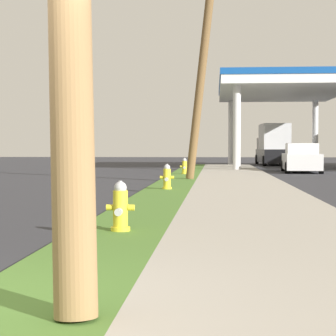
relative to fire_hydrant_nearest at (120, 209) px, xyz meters
name	(u,v)px	position (x,y,z in m)	size (l,w,h in m)	color
grass_verge	(21,323)	(-0.02, -4.58, -0.39)	(1.40, 80.00, 0.12)	#4C752D
fire_hydrant_nearest	(120,209)	(0.00, 0.00, 0.00)	(0.42, 0.38, 0.74)	yellow
fire_hydrant_second	(167,178)	(-0.03, 9.13, 0.00)	(0.42, 0.38, 0.74)	yellow
fire_hydrant_third	(185,167)	(-0.02, 19.48, 0.00)	(0.42, 0.37, 0.74)	yellow
utility_pole_midground	(204,54)	(0.95, 14.54, 4.48)	(1.86, 1.68, 9.45)	brown
car_white_by_near_pump	(301,159)	(6.05, 24.57, 0.28)	(2.13, 4.58, 1.57)	white
truck_black_at_forecourt	(273,146)	(5.81, 38.21, 1.04)	(2.32, 6.46, 3.11)	black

